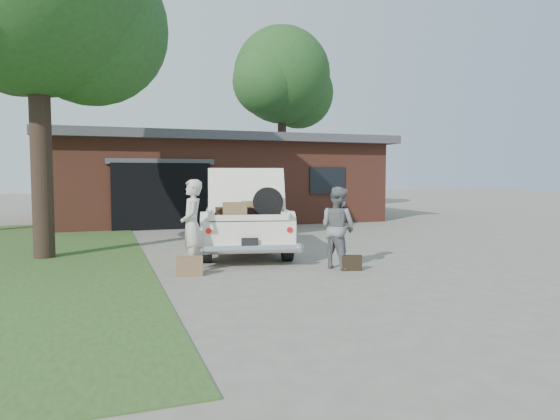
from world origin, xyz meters
name	(u,v)px	position (x,y,z in m)	size (l,w,h in m)	color
ground	(291,269)	(0.00, 0.00, 0.00)	(90.00, 90.00, 0.00)	gray
house	(214,178)	(0.98, 11.47, 1.67)	(12.80, 7.80, 3.30)	brown
tree_right	(283,81)	(5.49, 15.45, 6.59)	(5.65, 4.91, 9.34)	#38281E
sedan	(243,220)	(-0.20, 2.64, 0.72)	(2.89, 5.18, 1.95)	white
woman_left	(192,226)	(-1.80, 0.40, 0.86)	(0.63, 0.41, 1.72)	beige
woman_right	(338,227)	(0.92, -0.16, 0.79)	(0.77, 0.60, 1.58)	slate
suitcase_left	(190,266)	(-1.92, 0.01, 0.18)	(0.46, 0.15, 0.36)	#836142
suitcase_right	(352,263)	(1.05, -0.49, 0.15)	(0.38, 0.12, 0.29)	black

